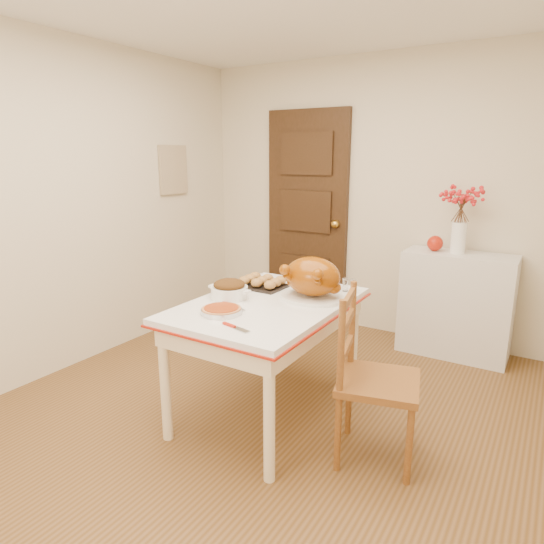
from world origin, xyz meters
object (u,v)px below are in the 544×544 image
Objects in this scene: sideboard at (456,305)px; chair_oak at (379,378)px; kitchen_table at (268,359)px; turkey_platter at (312,279)px; pumpkin_pie at (221,309)px.

chair_oak is at bearing -92.40° from sideboard.
kitchen_table is at bearing 70.68° from chair_oak.
turkey_platter is at bearing -113.37° from sideboard.
turkey_platter is 1.79× the size of pumpkin_pie.
sideboard is 1.82m from kitchen_table.
chair_oak is (0.75, -0.08, 0.10)m from kitchen_table.
pumpkin_pie is (-0.86, -0.24, 0.31)m from chair_oak.
chair_oak is (-0.07, -1.70, 0.04)m from sideboard.
sideboard is 0.91× the size of chair_oak.
sideboard is at bearing 64.40° from pumpkin_pie.
kitchen_table is at bearing -150.61° from turkey_platter.
kitchen_table is 1.33× the size of chair_oak.
turkey_platter reaches higher than sideboard.
sideboard is 2.19m from pumpkin_pie.
turkey_platter is 0.62m from pumpkin_pie.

